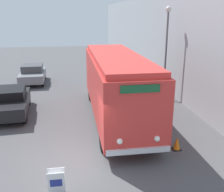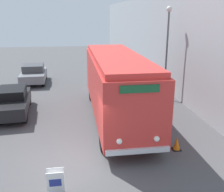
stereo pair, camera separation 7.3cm
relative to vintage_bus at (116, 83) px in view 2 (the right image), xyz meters
The scene contains 8 objects.
ground_plane 5.40m from the vintage_bus, 118.56° to the right, with size 80.00×80.00×0.00m, color #4C4C4F.
building_wall_right 7.51m from the vintage_bus, 49.55° to the left, with size 0.30×60.00×7.14m.
vintage_bus is the anchor object (origin of this frame).
sign_board 6.89m from the vintage_bus, 116.03° to the right, with size 0.54×0.31×0.83m.
streetlamp 5.25m from the vintage_bus, 38.72° to the left, with size 0.36×0.36×5.99m.
parked_car_near 6.04m from the vintage_bus, 165.54° to the left, with size 2.05×4.49×1.52m.
parked_car_mid 10.47m from the vintage_bus, 122.18° to the left, with size 2.05×4.07×1.52m.
traffic_cone 4.67m from the vintage_bus, 63.44° to the right, with size 0.36×0.36×0.57m.
Camera 2 is at (0.19, -8.90, 5.45)m, focal length 42.00 mm.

